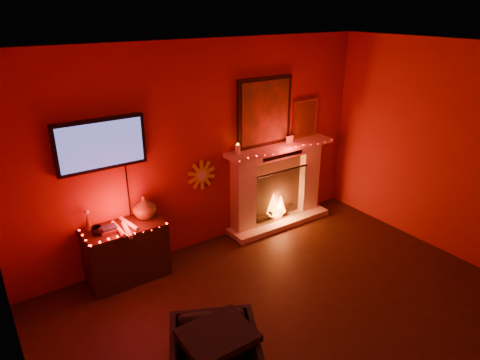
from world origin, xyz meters
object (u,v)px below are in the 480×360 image
at_px(sunburst_clock, 202,175).
at_px(tv, 101,145).
at_px(console_table, 127,249).
at_px(fireplace, 277,178).

bearing_deg(sunburst_clock, tv, -178.76).
height_order(tv, sunburst_clock, tv).
relative_size(tv, console_table, 1.26).
bearing_deg(fireplace, tv, 178.50).
bearing_deg(console_table, tv, 116.87).
height_order(fireplace, sunburst_clock, fireplace).
bearing_deg(sunburst_clock, fireplace, -4.37).
distance_m(sunburst_clock, console_table, 1.32).
distance_m(fireplace, console_table, 2.37).
xyz_separation_m(fireplace, console_table, (-2.34, -0.12, -0.33)).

